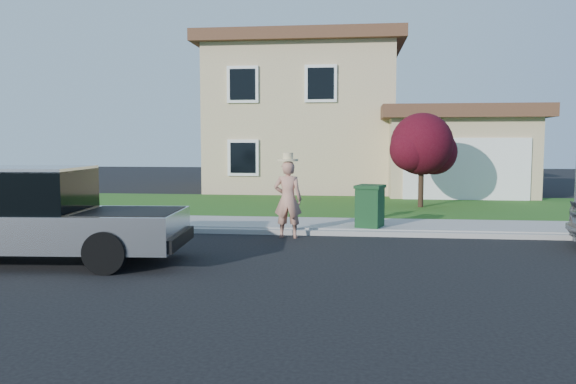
{
  "coord_description": "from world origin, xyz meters",
  "views": [
    {
      "loc": [
        2.31,
        -10.44,
        2.21
      ],
      "look_at": [
        0.99,
        1.01,
        1.2
      ],
      "focal_mm": 35.0,
      "sensor_mm": 36.0,
      "label": 1
    }
  ],
  "objects_px": {
    "trash_bin": "(370,206)",
    "pickup_truck": "(37,218)",
    "woman": "(288,198)",
    "ornamental_tree": "(423,147)"
  },
  "relations": [
    {
      "from": "trash_bin",
      "to": "pickup_truck",
      "type": "bearing_deg",
      "value": -128.63
    },
    {
      "from": "woman",
      "to": "ornamental_tree",
      "type": "height_order",
      "value": "ornamental_tree"
    },
    {
      "from": "woman",
      "to": "ornamental_tree",
      "type": "xyz_separation_m",
      "value": [
        3.76,
        5.89,
        1.14
      ]
    },
    {
      "from": "woman",
      "to": "trash_bin",
      "type": "height_order",
      "value": "woman"
    },
    {
      "from": "woman",
      "to": "trash_bin",
      "type": "distance_m",
      "value": 2.16
    },
    {
      "from": "pickup_truck",
      "to": "ornamental_tree",
      "type": "bearing_deg",
      "value": 44.53
    },
    {
      "from": "pickup_truck",
      "to": "trash_bin",
      "type": "xyz_separation_m",
      "value": [
        6.21,
        4.2,
        -0.15
      ]
    },
    {
      "from": "pickup_truck",
      "to": "trash_bin",
      "type": "distance_m",
      "value": 7.5
    },
    {
      "from": "woman",
      "to": "pickup_truck",
      "type": "bearing_deg",
      "value": 40.08
    },
    {
      "from": "pickup_truck",
      "to": "trash_bin",
      "type": "height_order",
      "value": "pickup_truck"
    }
  ]
}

